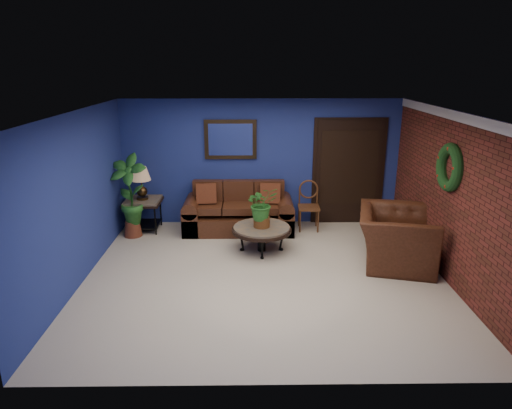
{
  "coord_description": "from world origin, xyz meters",
  "views": [
    {
      "loc": [
        -0.22,
        -6.41,
        3.17
      ],
      "look_at": [
        -0.13,
        0.55,
        0.99
      ],
      "focal_mm": 32.0,
      "sensor_mm": 36.0,
      "label": 1
    }
  ],
  "objects_px": {
    "side_chair": "(309,202)",
    "sofa": "(239,214)",
    "table_lamp": "(141,179)",
    "coffee_table": "(262,230)",
    "end_table": "(143,206)",
    "armchair": "(396,237)"
  },
  "relations": [
    {
      "from": "sofa",
      "to": "table_lamp",
      "type": "height_order",
      "value": "table_lamp"
    },
    {
      "from": "coffee_table",
      "to": "side_chair",
      "type": "relative_size",
      "value": 1.08
    },
    {
      "from": "side_chair",
      "to": "armchair",
      "type": "bearing_deg",
      "value": -51.27
    },
    {
      "from": "coffee_table",
      "to": "armchair",
      "type": "relative_size",
      "value": 0.76
    },
    {
      "from": "side_chair",
      "to": "table_lamp",
      "type": "bearing_deg",
      "value": -176.3
    },
    {
      "from": "sofa",
      "to": "table_lamp",
      "type": "relative_size",
      "value": 3.43
    },
    {
      "from": "sofa",
      "to": "side_chair",
      "type": "xyz_separation_m",
      "value": [
        1.37,
        0.04,
        0.23
      ]
    },
    {
      "from": "armchair",
      "to": "sofa",
      "type": "bearing_deg",
      "value": 72.18
    },
    {
      "from": "coffee_table",
      "to": "armchair",
      "type": "distance_m",
      "value": 2.24
    },
    {
      "from": "end_table",
      "to": "side_chair",
      "type": "bearing_deg",
      "value": 1.26
    },
    {
      "from": "sofa",
      "to": "side_chair",
      "type": "relative_size",
      "value": 2.2
    },
    {
      "from": "sofa",
      "to": "side_chair",
      "type": "distance_m",
      "value": 1.39
    },
    {
      "from": "coffee_table",
      "to": "end_table",
      "type": "distance_m",
      "value": 2.51
    },
    {
      "from": "sofa",
      "to": "coffee_table",
      "type": "bearing_deg",
      "value": -68.69
    },
    {
      "from": "coffee_table",
      "to": "side_chair",
      "type": "distance_m",
      "value": 1.48
    },
    {
      "from": "end_table",
      "to": "table_lamp",
      "type": "bearing_deg",
      "value": 0.0
    },
    {
      "from": "end_table",
      "to": "side_chair",
      "type": "relative_size",
      "value": 0.72
    },
    {
      "from": "end_table",
      "to": "sofa",
      "type": "bearing_deg",
      "value": 0.92
    },
    {
      "from": "sofa",
      "to": "armchair",
      "type": "bearing_deg",
      "value": -32.0
    },
    {
      "from": "side_chair",
      "to": "sofa",
      "type": "bearing_deg",
      "value": -175.84
    },
    {
      "from": "side_chair",
      "to": "armchair",
      "type": "distance_m",
      "value": 2.07
    },
    {
      "from": "sofa",
      "to": "armchair",
      "type": "xyz_separation_m",
      "value": [
        2.6,
        -1.62,
        0.13
      ]
    }
  ]
}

